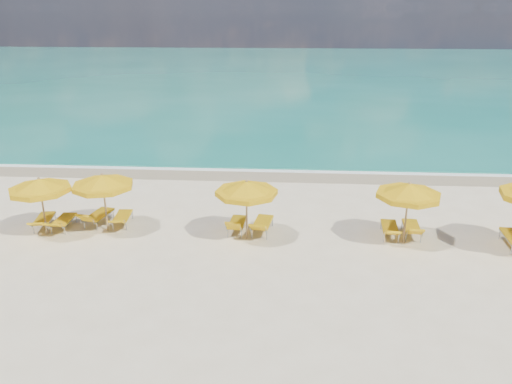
{
  "coord_description": "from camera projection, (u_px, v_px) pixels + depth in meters",
  "views": [
    {
      "loc": [
        1.17,
        -16.18,
        7.77
      ],
      "look_at": [
        0.0,
        1.5,
        1.2
      ],
      "focal_mm": 35.0,
      "sensor_mm": 36.0,
      "label": 1
    }
  ],
  "objects": [
    {
      "name": "lounger_2_right",
      "position": [
        64.0,
        224.0,
        18.57
      ],
      "size": [
        0.59,
        1.71,
        0.66
      ],
      "rotation": [
        0.0,
        0.0,
        0.02
      ],
      "color": "#A5A8AD",
      "rests_on": "ground"
    },
    {
      "name": "umbrella_5",
      "position": [
        409.0,
        191.0,
        16.89
      ],
      "size": [
        2.37,
        2.37,
        2.25
      ],
      "rotation": [
        0.0,
        0.0,
        0.07
      ],
      "color": "#A58352",
      "rests_on": "ground"
    },
    {
      "name": "wet_sand_band",
      "position": [
        264.0,
        174.0,
        24.84
      ],
      "size": [
        120.0,
        2.6,
        0.01
      ],
      "primitive_type": "cube",
      "color": "tan",
      "rests_on": "ground"
    },
    {
      "name": "lounger_4_right",
      "position": [
        262.0,
        227.0,
        18.25
      ],
      "size": [
        0.85,
        1.88,
        0.79
      ],
      "rotation": [
        0.0,
        0.0,
        -0.14
      ],
      "color": "#A5A8AD",
      "rests_on": "ground"
    },
    {
      "name": "whitecap_near",
      "position": [
        184.0,
        128.0,
        34.19
      ],
      "size": [
        14.0,
        0.36,
        0.05
      ],
      "primitive_type": "cube",
      "color": "white",
      "rests_on": "ground"
    },
    {
      "name": "ground_plane",
      "position": [
        253.0,
        238.0,
        17.91
      ],
      "size": [
        120.0,
        120.0,
        0.0
      ],
      "primitive_type": "plane",
      "color": "beige"
    },
    {
      "name": "lounger_3_left",
      "position": [
        99.0,
        219.0,
        18.96
      ],
      "size": [
        0.91,
        1.84,
        0.83
      ],
      "rotation": [
        0.0,
        0.0,
        -0.19
      ],
      "color": "#A5A8AD",
      "rests_on": "ground"
    },
    {
      "name": "lounger_5_left",
      "position": [
        390.0,
        231.0,
        17.95
      ],
      "size": [
        0.69,
        1.76,
        0.68
      ],
      "rotation": [
        0.0,
        0.0,
        -0.08
      ],
      "color": "#A5A8AD",
      "rests_on": "ground"
    },
    {
      "name": "lounger_3_right",
      "position": [
        123.0,
        220.0,
        18.89
      ],
      "size": [
        0.69,
        1.74,
        0.64
      ],
      "rotation": [
        0.0,
        0.0,
        0.09
      ],
      "color": "#A5A8AD",
      "rests_on": "ground"
    },
    {
      "name": "lounger_5_right",
      "position": [
        411.0,
        231.0,
        17.97
      ],
      "size": [
        0.7,
        1.74,
        0.73
      ],
      "rotation": [
        0.0,
        0.0,
        -0.08
      ],
      "color": "#A5A8AD",
      "rests_on": "ground"
    },
    {
      "name": "lounger_4_left",
      "position": [
        237.0,
        227.0,
        18.31
      ],
      "size": [
        0.67,
        1.67,
        0.81
      ],
      "rotation": [
        0.0,
        0.0,
        -0.07
      ],
      "color": "#A5A8AD",
      "rests_on": "ground"
    },
    {
      "name": "umbrella_2",
      "position": [
        40.0,
        186.0,
        17.54
      ],
      "size": [
        2.49,
        2.49,
        2.2
      ],
      "rotation": [
        0.0,
        0.0,
        0.16
      ],
      "color": "#A58352",
      "rests_on": "ground"
    },
    {
      "name": "lounger_2_left",
      "position": [
        44.0,
        223.0,
        18.66
      ],
      "size": [
        0.86,
        1.79,
        0.66
      ],
      "rotation": [
        0.0,
        0.0,
        0.18
      ],
      "color": "#A5A8AD",
      "rests_on": "ground"
    },
    {
      "name": "whitecap_far",
      "position": [
        374.0,
        111.0,
        39.87
      ],
      "size": [
        18.0,
        0.3,
        0.05
      ],
      "primitive_type": "cube",
      "color": "white",
      "rests_on": "ground"
    },
    {
      "name": "ocean",
      "position": [
        280.0,
        73.0,
        62.82
      ],
      "size": [
        120.0,
        80.0,
        0.3
      ],
      "primitive_type": "cube",
      "color": "#136E5D",
      "rests_on": "ground"
    },
    {
      "name": "umbrella_4",
      "position": [
        246.0,
        189.0,
        17.2
      ],
      "size": [
        2.52,
        2.52,
        2.23
      ],
      "rotation": [
        0.0,
        0.0,
        0.16
      ],
      "color": "#A58352",
      "rests_on": "ground"
    },
    {
      "name": "umbrella_3",
      "position": [
        103.0,
        182.0,
        17.85
      ],
      "size": [
        2.52,
        2.52,
        2.23
      ],
      "rotation": [
        0.0,
        0.0,
        -0.16
      ],
      "color": "#A58352",
      "rests_on": "ground"
    },
    {
      "name": "foam_line",
      "position": [
        265.0,
        169.0,
        25.58
      ],
      "size": [
        120.0,
        1.2,
        0.03
      ],
      "primitive_type": "cube",
      "color": "white",
      "rests_on": "ground"
    }
  ]
}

